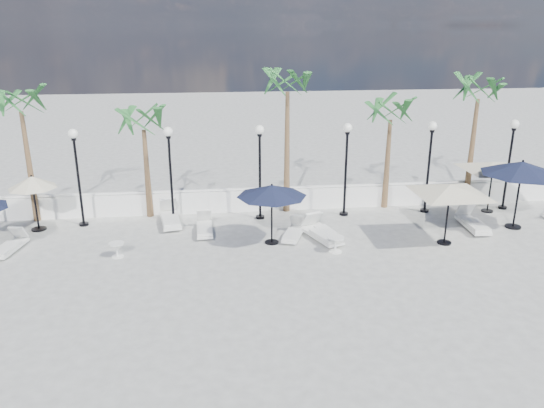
{
  "coord_description": "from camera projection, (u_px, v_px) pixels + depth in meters",
  "views": [
    {
      "loc": [
        -1.88,
        -13.79,
        7.49
      ],
      "look_at": [
        0.18,
        3.84,
        1.5
      ],
      "focal_mm": 35.0,
      "sensor_mm": 36.0,
      "label": 1
    }
  ],
  "objects": [
    {
      "name": "ground",
      "position": [
        281.0,
        294.0,
        15.58
      ],
      "size": [
        100.0,
        100.0,
        0.0
      ],
      "primitive_type": "plane",
      "color": "gray",
      "rests_on": "ground"
    },
    {
      "name": "balustrade",
      "position": [
        258.0,
        200.0,
        22.49
      ],
      "size": [
        26.0,
        0.3,
        1.01
      ],
      "color": "white",
      "rests_on": "ground"
    },
    {
      "name": "lamppost_1",
      "position": [
        77.0,
        164.0,
        20.14
      ],
      "size": [
        0.36,
        0.36,
        3.84
      ],
      "color": "black",
      "rests_on": "ground"
    },
    {
      "name": "lamppost_2",
      "position": [
        170.0,
        161.0,
        20.52
      ],
      "size": [
        0.36,
        0.36,
        3.84
      ],
      "color": "black",
      "rests_on": "ground"
    },
    {
      "name": "lamppost_3",
      "position": [
        260.0,
        159.0,
        20.9
      ],
      "size": [
        0.36,
        0.36,
        3.84
      ],
      "color": "black",
      "rests_on": "ground"
    },
    {
      "name": "lamppost_4",
      "position": [
        346.0,
        157.0,
        21.29
      ],
      "size": [
        0.36,
        0.36,
        3.84
      ],
      "color": "black",
      "rests_on": "ground"
    },
    {
      "name": "lamppost_5",
      "position": [
        430.0,
        154.0,
        21.67
      ],
      "size": [
        0.36,
        0.36,
        3.84
      ],
      "color": "black",
      "rests_on": "ground"
    },
    {
      "name": "lamppost_6",
      "position": [
        511.0,
        152.0,
        22.05
      ],
      "size": [
        0.36,
        0.36,
        3.84
      ],
      "color": "black",
      "rests_on": "ground"
    },
    {
      "name": "palm_0",
      "position": [
        21.0,
        108.0,
        20.02
      ],
      "size": [
        2.6,
        2.6,
        5.5
      ],
      "color": "brown",
      "rests_on": "ground"
    },
    {
      "name": "palm_1",
      "position": [
        143.0,
        126.0,
        20.76
      ],
      "size": [
        2.6,
        2.6,
        4.7
      ],
      "color": "brown",
      "rests_on": "ground"
    },
    {
      "name": "palm_2",
      "position": [
        288.0,
        89.0,
        20.95
      ],
      "size": [
        2.6,
        2.6,
        6.1
      ],
      "color": "brown",
      "rests_on": "ground"
    },
    {
      "name": "palm_3",
      "position": [
        391.0,
        116.0,
        21.79
      ],
      "size": [
        2.6,
        2.6,
        4.9
      ],
      "color": "brown",
      "rests_on": "ground"
    },
    {
      "name": "palm_4",
      "position": [
        478.0,
        96.0,
        21.95
      ],
      "size": [
        2.6,
        2.6,
        5.7
      ],
      "color": "brown",
      "rests_on": "ground"
    },
    {
      "name": "lounger_1",
      "position": [
        10.0,
        246.0,
        18.41
      ],
      "size": [
        0.86,
        1.81,
        0.65
      ],
      "rotation": [
        0.0,
        0.0,
        -0.18
      ],
      "color": "white",
      "rests_on": "ground"
    },
    {
      "name": "lounger_2",
      "position": [
        170.0,
        218.0,
        20.96
      ],
      "size": [
        1.0,
        2.17,
        0.78
      ],
      "rotation": [
        0.0,
        0.0,
        0.16
      ],
      "color": "white",
      "rests_on": "ground"
    },
    {
      "name": "lounger_3",
      "position": [
        205.0,
        227.0,
        20.09
      ],
      "size": [
        0.63,
        1.8,
        0.67
      ],
      "rotation": [
        0.0,
        0.0,
        0.02
      ],
      "color": "white",
      "rests_on": "ground"
    },
    {
      "name": "lounger_4",
      "position": [
        322.0,
        233.0,
        19.45
      ],
      "size": [
        1.33,
        2.15,
        0.77
      ],
      "rotation": [
        0.0,
        0.0,
        0.36
      ],
      "color": "white",
      "rests_on": "ground"
    },
    {
      "name": "lounger_5",
      "position": [
        323.0,
        229.0,
        20.01
      ],
      "size": [
        0.95,
        1.7,
        0.61
      ],
      "rotation": [
        0.0,
        0.0,
        0.28
      ],
      "color": "white",
      "rests_on": "ground"
    },
    {
      "name": "lounger_6",
      "position": [
        294.0,
        232.0,
        19.64
      ],
      "size": [
        1.13,
        1.8,
        0.64
      ],
      "rotation": [
        0.0,
        0.0,
        -0.37
      ],
      "color": "white",
      "rests_on": "ground"
    },
    {
      "name": "lounger_7",
      "position": [
        473.0,
        223.0,
        20.49
      ],
      "size": [
        0.77,
        2.06,
        0.76
      ],
      "rotation": [
        0.0,
        0.0,
        -0.06
      ],
      "color": "white",
      "rests_on": "ground"
    },
    {
      "name": "side_table_1",
      "position": [
        117.0,
        248.0,
        17.98
      ],
      "size": [
        0.53,
        0.53,
        0.51
      ],
      "color": "white",
      "rests_on": "ground"
    },
    {
      "name": "side_table_2",
      "position": [
        336.0,
        243.0,
        18.35
      ],
      "size": [
        0.59,
        0.59,
        0.57
      ],
      "color": "white",
      "rests_on": "ground"
    },
    {
      "name": "parasol_navy_mid",
      "position": [
        272.0,
        191.0,
        18.61
      ],
      "size": [
        2.5,
        2.5,
        2.24
      ],
      "color": "black",
      "rests_on": "ground"
    },
    {
      "name": "parasol_navy_right",
      "position": [
        522.0,
        168.0,
        19.95
      ],
      "size": [
        3.03,
        3.03,
        2.72
      ],
      "color": "black",
      "rests_on": "ground"
    },
    {
      "name": "parasol_cream_sq_a",
      "position": [
        494.0,
        162.0,
        21.79
      ],
      "size": [
        4.74,
        4.74,
        2.33
      ],
      "color": "black",
      "rests_on": "ground"
    },
    {
      "name": "parasol_cream_sq_b",
      "position": [
        451.0,
        185.0,
        18.5
      ],
      "size": [
        4.78,
        4.78,
        2.39
      ],
      "color": "black",
      "rests_on": "ground"
    },
    {
      "name": "parasol_cream_small",
      "position": [
        32.0,
        183.0,
        19.87
      ],
      "size": [
        1.79,
        1.79,
        2.2
      ],
      "color": "black",
      "rests_on": "ground"
    }
  ]
}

